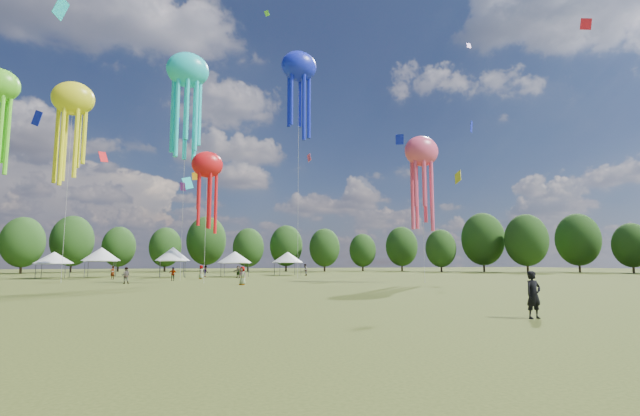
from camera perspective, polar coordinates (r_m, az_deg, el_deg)
name	(u,v)px	position (r m, az deg, el deg)	size (l,w,h in m)	color
ground	(360,321)	(17.09, 5.01, -13.97)	(300.00, 300.00, 0.00)	#384416
observer_main	(534,295)	(19.51, 25.20, -9.80)	(0.66, 0.43, 1.81)	black
spectator_near	(126,276)	(49.52, -23.18, -7.79)	(0.80, 0.62, 1.64)	gray
spectators_far	(230,272)	(62.73, -11.20, -7.86)	(28.30, 26.44, 1.87)	gray
festival_tents	(174,256)	(70.99, -17.78, -5.76)	(38.87, 9.68, 4.31)	#47474C
show_kites	(185,107)	(58.96, -16.57, 12.04)	(49.82, 25.17, 31.86)	#FFF71A
small_kites	(224,56)	(65.53, -11.90, 18.17)	(65.54, 54.56, 46.54)	#FFF71A
treeline	(176,235)	(78.08, -17.62, -3.26)	(201.57, 95.24, 13.43)	#38281C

